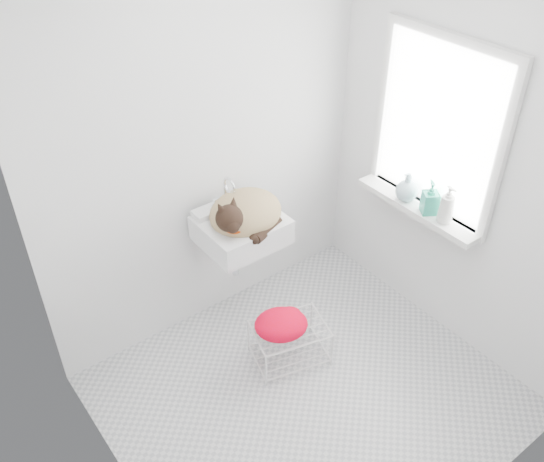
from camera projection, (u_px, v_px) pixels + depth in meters
floor at (308, 395)px, 3.55m from camera, size 2.20×2.00×0.02m
back_wall at (205, 146)px, 3.45m from camera, size 2.20×0.02×2.50m
right_wall at (466, 157)px, 3.35m from camera, size 0.02×2.00×2.50m
left_wall at (101, 329)px, 2.27m from camera, size 0.02×2.00×2.50m
window_glass at (439, 128)px, 3.41m from camera, size 0.01×0.80×1.00m
window_frame at (438, 129)px, 3.40m from camera, size 0.04×0.90×1.10m
windowsill at (417, 208)px, 3.68m from camera, size 0.16×0.88×0.04m
sink at (241, 219)px, 3.55m from camera, size 0.49×0.43×0.20m
faucet at (223, 186)px, 3.58m from camera, size 0.18×0.12×0.18m
cat at (244, 214)px, 3.52m from camera, size 0.48×0.39×0.30m
wire_rack at (290, 341)px, 3.70m from camera, size 0.50×0.41×0.26m
towel at (281, 329)px, 3.59m from camera, size 0.40×0.36×0.14m
bottle_a at (443, 221)px, 3.53m from camera, size 0.09×0.09×0.20m
bottle_b at (428, 212)px, 3.61m from camera, size 0.13×0.13×0.21m
bottle_c at (405, 199)px, 3.72m from camera, size 0.19×0.19×0.18m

